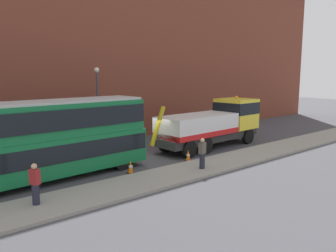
# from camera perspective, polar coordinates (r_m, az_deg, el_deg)

# --- Properties ---
(ground_plane) EXTENTS (120.00, 120.00, 0.00)m
(ground_plane) POSITION_cam_1_polar(r_m,az_deg,el_deg) (21.95, -4.12, -5.38)
(ground_plane) COLOR #424247
(near_kerb) EXTENTS (60.00, 2.80, 0.15)m
(near_kerb) POSITION_cam_1_polar(r_m,az_deg,el_deg) (18.79, 3.42, -7.61)
(near_kerb) COLOR gray
(near_kerb) RESTS_ON ground_plane
(building_facade) EXTENTS (60.00, 1.50, 16.00)m
(building_facade) POSITION_cam_1_polar(r_m,az_deg,el_deg) (27.22, -12.93, 14.30)
(building_facade) COLOR brown
(building_facade) RESTS_ON ground_plane
(recovery_tow_truck) EXTENTS (10.20, 3.10, 3.67)m
(recovery_tow_truck) POSITION_cam_1_polar(r_m,az_deg,el_deg) (25.09, 7.76, 0.47)
(recovery_tow_truck) COLOR #2D2D2D
(recovery_tow_truck) RESTS_ON ground_plane
(double_decker_bus) EXTENTS (11.14, 3.12, 4.06)m
(double_decker_bus) POSITION_cam_1_polar(r_m,az_deg,el_deg) (18.02, -20.10, -1.81)
(double_decker_bus) COLOR #146B38
(double_decker_bus) RESTS_ON ground_plane
(pedestrian_onlooker) EXTENTS (0.39, 0.47, 1.71)m
(pedestrian_onlooker) POSITION_cam_1_polar(r_m,az_deg,el_deg) (14.76, -21.59, -9.21)
(pedestrian_onlooker) COLOR #232333
(pedestrian_onlooker) RESTS_ON near_kerb
(pedestrian_bystander) EXTENTS (0.44, 0.35, 1.71)m
(pedestrian_bystander) POSITION_cam_1_polar(r_m,az_deg,el_deg) (18.84, 5.82, -4.73)
(pedestrian_bystander) COLOR #232333
(pedestrian_bystander) RESTS_ON near_kerb
(traffic_cone_near_bus) EXTENTS (0.36, 0.36, 0.72)m
(traffic_cone_near_bus) POSITION_cam_1_polar(r_m,az_deg,el_deg) (18.60, -6.35, -6.97)
(traffic_cone_near_bus) COLOR orange
(traffic_cone_near_bus) RESTS_ON ground_plane
(traffic_cone_midway) EXTENTS (0.36, 0.36, 0.72)m
(traffic_cone_midway) POSITION_cam_1_polar(r_m,az_deg,el_deg) (20.99, 3.44, -5.09)
(traffic_cone_midway) COLOR orange
(traffic_cone_midway) RESTS_ON ground_plane
(street_lamp) EXTENTS (0.36, 0.36, 5.83)m
(street_lamp) POSITION_cam_1_polar(r_m,az_deg,el_deg) (24.88, -11.84, 4.26)
(street_lamp) COLOR #38383D
(street_lamp) RESTS_ON ground_plane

